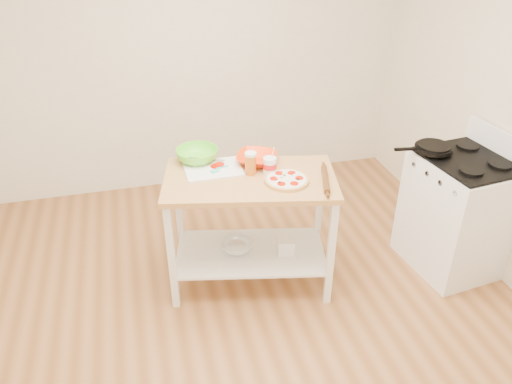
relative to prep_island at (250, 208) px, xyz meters
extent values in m
cube|color=#A76D3D|center=(-0.11, -0.56, -0.66)|extent=(4.00, 4.50, 0.02)
cube|color=#EEE4C8|center=(-0.11, 1.70, 0.70)|extent=(4.00, 0.02, 2.70)
cube|color=tan|center=(0.00, 0.00, 0.23)|extent=(1.30, 0.89, 0.04)
cube|color=white|center=(0.00, 0.00, -0.40)|extent=(1.21, 0.82, 0.02)
cube|color=white|center=(-0.60, -0.16, -0.22)|extent=(0.06, 0.06, 0.86)
cube|color=white|center=(-0.48, 0.39, -0.22)|extent=(0.06, 0.06, 0.86)
cube|color=white|center=(0.48, -0.39, -0.22)|extent=(0.06, 0.06, 0.86)
cube|color=white|center=(0.60, 0.16, -0.22)|extent=(0.06, 0.06, 0.86)
cube|color=white|center=(1.59, -0.21, -0.19)|extent=(0.67, 0.75, 0.92)
cube|color=black|center=(1.59, -0.21, 0.28)|extent=(0.62, 0.71, 0.02)
cube|color=white|center=(1.86, -0.17, 0.37)|extent=(0.11, 0.69, 0.18)
cylinder|color=black|center=(1.39, -0.04, 0.33)|extent=(0.28, 0.28, 0.03)
cube|color=black|center=(1.18, 0.00, 0.33)|extent=(0.17, 0.05, 0.02)
cylinder|color=#E7B362|center=(0.23, -0.12, 0.26)|extent=(0.30, 0.30, 0.02)
cylinder|color=#E7B362|center=(0.23, -0.12, 0.27)|extent=(0.30, 0.30, 0.01)
cylinder|color=white|center=(0.23, -0.12, 0.27)|extent=(0.27, 0.27, 0.01)
cylinder|color=red|center=(0.31, -0.14, 0.28)|extent=(0.06, 0.06, 0.01)
cylinder|color=red|center=(0.28, -0.06, 0.28)|extent=(0.06, 0.06, 0.01)
cylinder|color=red|center=(0.20, -0.04, 0.28)|extent=(0.06, 0.06, 0.01)
cylinder|color=red|center=(0.14, -0.11, 0.28)|extent=(0.06, 0.06, 0.01)
cylinder|color=red|center=(0.17, -0.19, 0.28)|extent=(0.06, 0.06, 0.01)
cylinder|color=red|center=(0.25, -0.21, 0.28)|extent=(0.06, 0.06, 0.01)
sphere|color=white|center=(0.29, -0.11, 0.28)|extent=(0.04, 0.04, 0.04)
sphere|color=white|center=(0.23, -0.06, 0.28)|extent=(0.04, 0.04, 0.04)
sphere|color=white|center=(0.18, -0.10, 0.28)|extent=(0.04, 0.04, 0.04)
plane|color=#1C5A1B|center=(0.29, -0.16, 0.28)|extent=(0.03, 0.03, 0.00)
plane|color=#1C5A1B|center=(0.29, -0.08, 0.28)|extent=(0.04, 0.04, 0.00)
plane|color=#1C5A1B|center=(0.22, -0.08, 0.28)|extent=(0.03, 0.03, 0.00)
plane|color=#1C5A1B|center=(0.19, -0.10, 0.28)|extent=(0.03, 0.03, 0.00)
plane|color=#1C5A1B|center=(0.16, -0.17, 0.28)|extent=(0.04, 0.04, 0.00)
cube|color=white|center=(-0.23, 0.18, 0.26)|extent=(0.40, 0.30, 0.01)
cube|color=#F4EACC|center=(-0.35, 0.25, 0.27)|extent=(0.02, 0.02, 0.02)
cube|color=#F4EACC|center=(-0.31, 0.25, 0.27)|extent=(0.02, 0.02, 0.02)
cube|color=#F4EACC|center=(-0.28, 0.25, 0.27)|extent=(0.02, 0.02, 0.02)
cube|color=#F4EACC|center=(-0.35, 0.28, 0.27)|extent=(0.02, 0.02, 0.02)
cube|color=#F4EACC|center=(-0.31, 0.28, 0.27)|extent=(0.02, 0.02, 0.02)
cube|color=#F4EACC|center=(-0.28, 0.28, 0.27)|extent=(0.02, 0.02, 0.02)
cylinder|color=red|center=(-0.21, 0.20, 0.27)|extent=(0.07, 0.07, 0.01)
cylinder|color=red|center=(-0.19, 0.20, 0.27)|extent=(0.07, 0.07, 0.01)
cylinder|color=red|center=(-0.18, 0.20, 0.28)|extent=(0.07, 0.07, 0.01)
cube|color=#3EC4BA|center=(-0.22, 0.12, 0.27)|extent=(0.07, 0.05, 0.01)
cylinder|color=#3EC4BA|center=(-0.16, 0.17, 0.27)|extent=(0.10, 0.04, 0.01)
cube|color=silver|center=(-0.21, 0.30, 0.26)|extent=(0.17, 0.09, 0.00)
cube|color=black|center=(-0.33, 0.34, 0.27)|extent=(0.10, 0.06, 0.01)
imported|color=#FF400B|center=(0.10, 0.20, 0.29)|extent=(0.39, 0.39, 0.07)
imported|color=#68E431|center=(-0.31, 0.34, 0.30)|extent=(0.43, 0.43, 0.10)
cylinder|color=#CC671C|center=(0.02, 0.05, 0.32)|extent=(0.08, 0.08, 0.14)
cylinder|color=white|center=(0.02, 0.05, 0.40)|extent=(0.08, 0.08, 0.02)
cylinder|color=white|center=(0.15, 0.03, 0.31)|extent=(0.09, 0.09, 0.12)
cylinder|color=red|center=(0.15, 0.03, 0.31)|extent=(0.10, 0.10, 0.04)
cylinder|color=silver|center=(0.17, 0.03, 0.40)|extent=(0.01, 0.06, 0.12)
cylinder|color=#5E3315|center=(0.48, -0.19, 0.27)|extent=(0.15, 0.35, 0.04)
imported|color=silver|center=(-0.10, 0.04, -0.35)|extent=(0.28, 0.28, 0.07)
cube|color=white|center=(0.25, -0.08, -0.33)|extent=(0.14, 0.14, 0.12)
camera|label=1|loc=(-0.73, -2.94, 1.92)|focal=35.00mm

